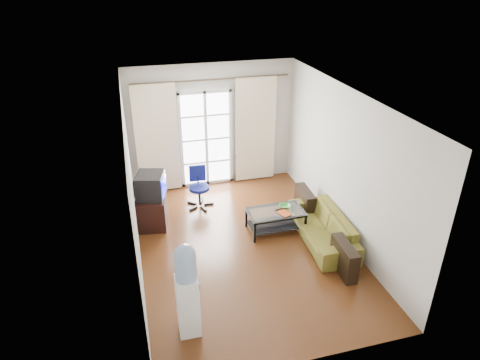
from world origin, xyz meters
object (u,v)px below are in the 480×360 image
crt_tv (150,186)px  water_cooler (187,289)px  sofa (322,227)px  task_chair (199,195)px  tv_stand (152,209)px  coffee_table (275,218)px

crt_tv → water_cooler: size_ratio=0.44×
sofa → crt_tv: (-2.90, 1.31, 0.57)m
sofa → task_chair: bearing=-130.3°
sofa → tv_stand: 3.21m
sofa → task_chair: size_ratio=2.21×
sofa → coffee_table: bearing=-122.2°
tv_stand → sofa: bearing=-16.4°
sofa → task_chair: task_chair is taller
task_chair → sofa: bearing=-40.6°
task_chair → water_cooler: 3.44m
tv_stand → water_cooler: size_ratio=0.58×
coffee_table → tv_stand: 2.36m
sofa → coffee_table: sofa is taller
sofa → tv_stand: bearing=-112.4°
tv_stand → task_chair: (0.99, 0.42, -0.05)m
crt_tv → task_chair: size_ratio=0.74×
crt_tv → task_chair: crt_tv is taller
tv_stand → water_cooler: 2.95m
coffee_table → water_cooler: 2.85m
crt_tv → task_chair: 1.25m
crt_tv → water_cooler: 2.86m
tv_stand → water_cooler: water_cooler is taller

